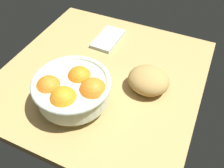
# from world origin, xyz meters

# --- Properties ---
(ground_plane) EXTENTS (0.67, 0.66, 0.03)m
(ground_plane) POSITION_xyz_m (0.00, 0.00, -0.01)
(ground_plane) COLOR tan
(fruit_bowl) EXTENTS (0.23, 0.23, 0.11)m
(fruit_bowl) POSITION_xyz_m (0.15, -0.02, 0.07)
(fruit_bowl) COLOR silver
(fruit_bowl) RESTS_ON ground
(bread_loaf) EXTENTS (0.13, 0.14, 0.07)m
(bread_loaf) POSITION_xyz_m (0.00, 0.16, 0.04)
(bread_loaf) COLOR #B18B4B
(bread_loaf) RESTS_ON ground
(napkin_folded) EXTENTS (0.15, 0.09, 0.01)m
(napkin_folded) POSITION_xyz_m (-0.18, -0.06, 0.01)
(napkin_folded) COLOR #B0C3C9
(napkin_folded) RESTS_ON ground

